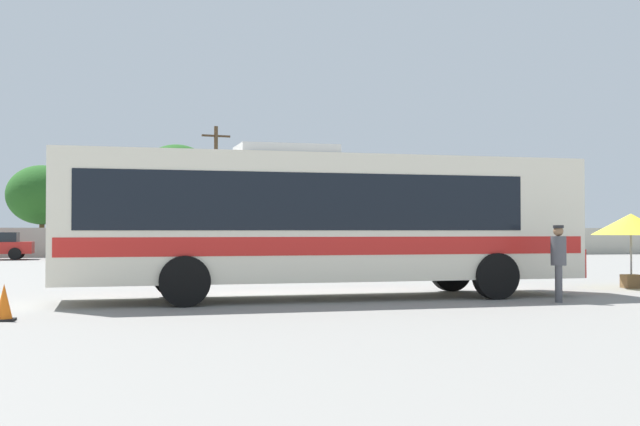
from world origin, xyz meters
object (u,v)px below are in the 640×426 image
Objects in this scene: coach_bus_cream_red at (318,217)px; roadside_tree_midleft at (176,176)px; vendor_umbrella_secondary_yellow at (631,226)px; utility_pole_near at (216,188)px; parked_car_second_black at (100,245)px; roadside_tree_midright at (281,190)px; traffic_cone_on_apron at (4,303)px; attendant_by_bus_door at (558,258)px; roadside_tree_left at (42,195)px.

coach_bus_cream_red is 36.28m from roadside_tree_midleft.
vendor_umbrella_secondary_yellow is 31.63m from utility_pole_near.
parked_car_second_black is 0.60× the size of roadside_tree_midleft.
vendor_umbrella_secondary_yellow is 36.51m from roadside_tree_midleft.
traffic_cone_on_apron is (-9.51, -36.11, -3.82)m from roadside_tree_midright.
traffic_cone_on_apron is (-11.02, -1.56, -0.64)m from attendant_by_bus_door.
utility_pole_near reaches higher than coach_bus_cream_red.
attendant_by_bus_door is 34.21m from utility_pole_near.
roadside_tree_midleft is (8.27, 1.75, 1.41)m from roadside_tree_left.
traffic_cone_on_apron is (-5.35, -35.14, -3.86)m from utility_pole_near.
parked_car_second_black is at bearing -62.28° from roadside_tree_left.
vendor_umbrella_secondary_yellow is 3.24× the size of traffic_cone_on_apron.
utility_pole_near reaches higher than roadside_tree_left.
utility_pole_near reaches higher than vendor_umbrella_secondary_yellow.
roadside_tree_midright is (10.61, 6.52, 3.37)m from parked_car_second_black.
attendant_by_bus_door is 5.31m from vendor_umbrella_secondary_yellow.
coach_bus_cream_red is 7.15m from traffic_cone_on_apron.
utility_pole_near is (-5.67, 33.58, 3.22)m from attendant_by_bus_door.
attendant_by_bus_door is 0.26× the size of roadside_tree_midright.
roadside_tree_left is (-16.35, 36.09, 2.79)m from attendant_by_bus_door.
roadside_tree_midleft is at bearing 11.98° from roadside_tree_left.
traffic_cone_on_apron is (1.09, -29.59, -0.45)m from parked_car_second_black.
coach_bus_cream_red reaches higher than traffic_cone_on_apron.
parked_car_second_black is 11.49m from roadside_tree_midleft.
vendor_umbrella_secondary_yellow is 0.47× the size of parked_car_second_black.
roadside_tree_left is at bearing 117.72° from parked_car_second_black.
coach_bus_cream_red is 8.99m from vendor_umbrella_secondary_yellow.
roadside_tree_left is at bearing 174.05° from roadside_tree_midright.
utility_pole_near reaches higher than roadside_tree_midleft.
attendant_by_bus_door is 0.38× the size of parked_car_second_black.
vendor_umbrella_secondary_yellow is at bearing -58.13° from roadside_tree_left.
utility_pole_near is 10.98m from roadside_tree_left.
roadside_tree_left is 0.89× the size of roadside_tree_midright.
roadside_tree_midright is (6.57, -3.30, -1.02)m from roadside_tree_midleft.
traffic_cone_on_apron is at bearing -150.67° from coach_bus_cream_red.
vendor_umbrella_secondary_yellow is at bearing -80.12° from roadside_tree_midright.
vendor_umbrella_secondary_yellow is at bearing 18.87° from traffic_cone_on_apron.
vendor_umbrella_secondary_yellow reaches higher than parked_car_second_black.
roadside_tree_midleft reaches higher than roadside_tree_left.
parked_car_second_black is (-12.11, 28.03, -0.19)m from attendant_by_bus_door.
roadside_tree_left is at bearing 98.05° from traffic_cone_on_apron.
attendant_by_bus_door is 0.23× the size of roadside_tree_midleft.
roadside_tree_left is at bearing -168.02° from roadside_tree_midleft.
roadside_tree_midright is at bearing -5.95° from roadside_tree_left.
roadside_tree_left is at bearing 114.36° from attendant_by_bus_door.
attendant_by_bus_door is at bearing -65.64° from roadside_tree_left.
parked_car_second_black is 0.78× the size of roadside_tree_left.
parked_car_second_black is 29.61m from traffic_cone_on_apron.
roadside_tree_midright is 9.81× the size of traffic_cone_on_apron.
roadside_tree_midright reaches higher than vendor_umbrella_secondary_yellow.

